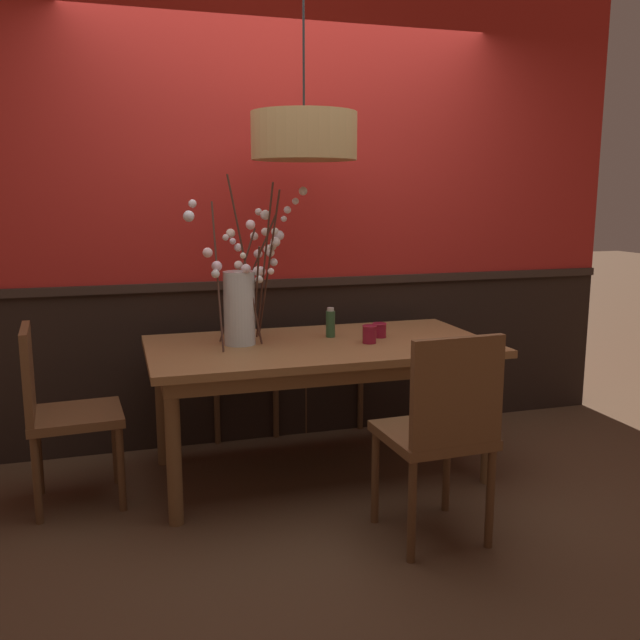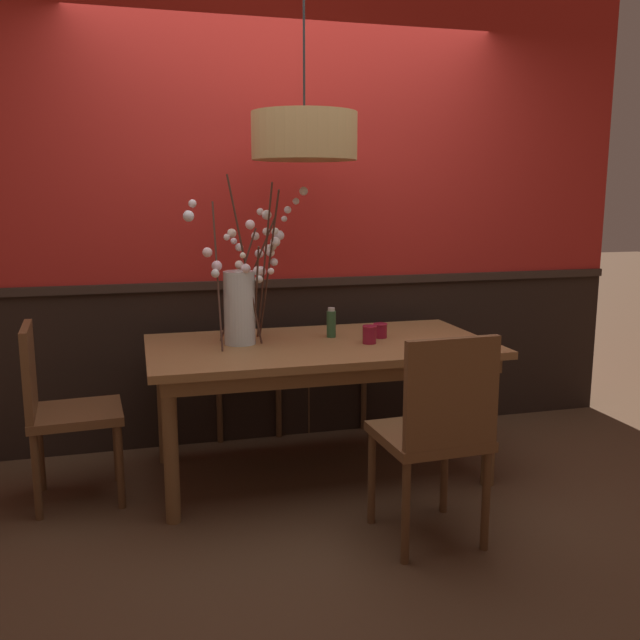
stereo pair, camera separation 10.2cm
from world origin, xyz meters
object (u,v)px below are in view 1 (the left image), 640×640
object	(u,v)px
chair_near_side_right	(441,426)
pendant_lamp	(304,136)
candle_holder_nearer_center	(379,330)
chair_far_side_right	(326,346)
chair_head_west_end	(58,407)
chair_far_side_left	(238,347)
candle_holder_nearer_edge	(369,334)
dining_table	(320,357)
vase_with_blossoms	(242,297)
condiment_bottle	(330,323)

from	to	relation	value
chair_near_side_right	pendant_lamp	size ratio (longest dim) A/B	0.83
candle_holder_nearer_center	chair_far_side_right	bearing A→B (deg)	93.88
chair_head_west_end	chair_far_side_left	bearing A→B (deg)	40.73
candle_holder_nearer_edge	candle_holder_nearer_center	bearing A→B (deg)	49.28
chair_far_side_right	chair_head_west_end	xyz separation A→B (m)	(-1.62, -0.87, -0.01)
chair_far_side_left	chair_head_west_end	distance (m)	1.36
chair_head_west_end	pendant_lamp	size ratio (longest dim) A/B	0.79
chair_far_side_right	dining_table	bearing A→B (deg)	-109.18
vase_with_blossoms	pendant_lamp	distance (m)	0.88
chair_near_side_right	candle_holder_nearer_center	xyz separation A→B (m)	(0.08, 0.92, 0.24)
chair_far_side_left	condiment_bottle	world-z (taller)	chair_far_side_left
dining_table	chair_near_side_right	bearing A→B (deg)	-72.66
chair_far_side_right	candle_holder_nearer_edge	distance (m)	0.98
chair_near_side_right	condiment_bottle	world-z (taller)	chair_near_side_right
chair_far_side_right	candle_holder_nearer_center	xyz separation A→B (m)	(0.06, -0.82, 0.26)
chair_near_side_right	condiment_bottle	size ratio (longest dim) A/B	5.77
dining_table	candle_holder_nearer_edge	distance (m)	0.29
dining_table	chair_far_side_right	bearing A→B (deg)	70.82
candle_holder_nearer_center	condiment_bottle	xyz separation A→B (m)	(-0.26, 0.09, 0.04)
vase_with_blossoms	candle_holder_nearer_center	bearing A→B (deg)	-4.50
chair_near_side_right	pendant_lamp	distance (m)	1.63
chair_far_side_right	vase_with_blossoms	xyz separation A→B (m)	(-0.69, -0.76, 0.47)
chair_far_side_left	chair_head_west_end	world-z (taller)	chair_far_side_left
chair_head_west_end	pendant_lamp	distance (m)	1.81
chair_far_side_right	condiment_bottle	xyz separation A→B (m)	(-0.20, -0.73, 0.30)
vase_with_blossoms	pendant_lamp	size ratio (longest dim) A/B	0.77
dining_table	chair_far_side_right	xyz separation A→B (m)	(0.30, 0.86, -0.14)
chair_far_side_right	vase_with_blossoms	size ratio (longest dim) A/B	1.01
chair_head_west_end	dining_table	bearing A→B (deg)	0.41
chair_far_side_right	chair_far_side_left	bearing A→B (deg)	177.81
chair_head_west_end	pendant_lamp	xyz separation A→B (m)	(1.26, 0.09, 1.30)
candle_holder_nearer_edge	chair_far_side_left	bearing A→B (deg)	119.08
chair_head_west_end	chair_near_side_right	xyz separation A→B (m)	(1.60, -0.87, 0.03)
chair_near_side_right	pendant_lamp	xyz separation A→B (m)	(-0.34, 0.96, 1.27)
chair_far_side_right	candle_holder_nearer_center	bearing A→B (deg)	-86.12
chair_near_side_right	dining_table	bearing A→B (deg)	107.34
vase_with_blossoms	pendant_lamp	world-z (taller)	pendant_lamp
chair_far_side_left	chair_far_side_right	size ratio (longest dim) A/B	1.08
chair_head_west_end	candle_holder_nearer_edge	world-z (taller)	chair_head_west_end
chair_far_side_left	candle_holder_nearer_edge	distance (m)	1.13
vase_with_blossoms	candle_holder_nearer_center	size ratio (longest dim) A/B	10.93
chair_far_side_left	candle_holder_nearer_edge	size ratio (longest dim) A/B	9.95
dining_table	chair_head_west_end	world-z (taller)	chair_head_west_end
vase_with_blossoms	candle_holder_nearer_edge	xyz separation A→B (m)	(0.64, -0.18, -0.20)
chair_far_side_left	candle_holder_nearer_edge	world-z (taller)	chair_far_side_left
pendant_lamp	candle_holder_nearer_edge	bearing A→B (deg)	-28.15
dining_table	candle_holder_nearer_center	bearing A→B (deg)	6.15
candle_holder_nearer_edge	condiment_bottle	bearing A→B (deg)	125.42
chair_far_side_left	chair_near_side_right	world-z (taller)	chair_far_side_left
candle_holder_nearer_edge	condiment_bottle	xyz separation A→B (m)	(-0.15, 0.21, 0.03)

